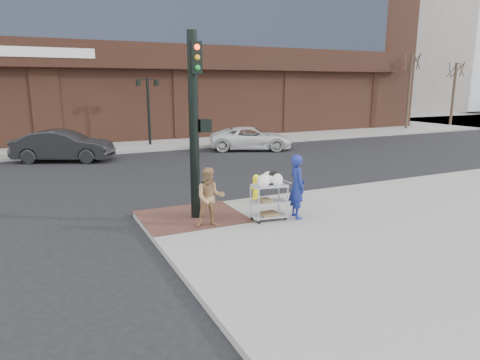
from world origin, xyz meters
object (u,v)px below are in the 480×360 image
lamp_post (148,104)px  traffic_signal_pole (195,121)px  sedan_dark (63,146)px  utility_cart (269,199)px  minivan_white (251,138)px  fire_hydrant (256,188)px  pedestrian_tan (210,198)px  woman_blue (297,186)px

lamp_post → traffic_signal_pole: 15.43m
sedan_dark → utility_cart: sedan_dark is taller
minivan_white → fire_hydrant: size_ratio=5.48×
pedestrian_tan → fire_hydrant: (2.20, 1.62, -0.34)m
sedan_dark → utility_cart: size_ratio=3.61×
sedan_dark → lamp_post: bearing=-34.3°
woman_blue → sedan_dark: size_ratio=0.37×
lamp_post → fire_hydrant: size_ratio=4.52×
sedan_dark → minivan_white: size_ratio=0.98×
lamp_post → fire_hydrant: (-0.24, -14.52, -2.02)m
traffic_signal_pole → woman_blue: (2.50, -1.21, -1.79)m
woman_blue → minivan_white: woman_blue is taller
traffic_signal_pole → minivan_white: (7.57, 11.46, -2.16)m
pedestrian_tan → fire_hydrant: pedestrian_tan is taller
pedestrian_tan → sedan_dark: bearing=117.2°
woman_blue → sedan_dark: woman_blue is taller
traffic_signal_pole → pedestrian_tan: 2.10m
woman_blue → utility_cart: (-0.79, 0.15, -0.29)m
lamp_post → sedan_dark: bearing=-148.3°
traffic_signal_pole → woman_blue: size_ratio=2.81×
woman_blue → pedestrian_tan: size_ratio=1.13×
woman_blue → utility_cart: size_ratio=1.34×
traffic_signal_pole → fire_hydrant: size_ratio=5.65×
utility_cart → fire_hydrant: utility_cart is taller
sedan_dark → traffic_signal_pole: bearing=-143.5°
woman_blue → fire_hydrant: (-0.26, 1.92, -0.44)m
pedestrian_tan → utility_cart: size_ratio=1.19×
minivan_white → sedan_dark: bearing=110.4°
traffic_signal_pole → utility_cart: size_ratio=3.78×
utility_cart → traffic_signal_pole: bearing=148.1°
pedestrian_tan → minivan_white: pedestrian_tan is taller
fire_hydrant → woman_blue: bearing=-82.2°
traffic_signal_pole → utility_cart: bearing=-31.9°
traffic_signal_pole → minivan_white: size_ratio=1.03×
lamp_post → fire_hydrant: bearing=-90.9°
woman_blue → fire_hydrant: 1.98m
woman_blue → pedestrian_tan: (-2.46, 0.29, -0.10)m
woman_blue → traffic_signal_pole: bearing=74.8°
woman_blue → sedan_dark: (-5.17, 13.26, -0.25)m
woman_blue → pedestrian_tan: woman_blue is taller
traffic_signal_pole → sedan_dark: bearing=102.5°
utility_cart → pedestrian_tan: bearing=175.1°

